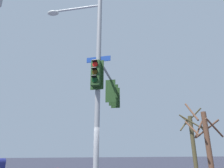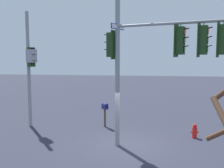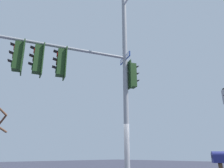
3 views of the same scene
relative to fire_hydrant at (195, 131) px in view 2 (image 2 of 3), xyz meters
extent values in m
plane|color=#2E2F3E|center=(3.43, 1.48, -0.34)|extent=(80.00, 80.00, 0.00)
cylinder|color=gray|center=(3.80, 1.58, 4.12)|extent=(0.22, 0.22, 8.94)
cylinder|color=gray|center=(1.26, 2.62, 5.14)|extent=(5.13, 2.18, 0.12)
cube|color=#1E3D19|center=(1.17, 2.65, 4.44)|extent=(0.42, 0.45, 1.10)
cube|color=#1E3D19|center=(1.33, 2.59, 4.44)|extent=(0.25, 0.53, 1.30)
cylinder|color=red|center=(1.02, 2.72, 4.78)|extent=(0.11, 0.21, 0.22)
cube|color=black|center=(0.95, 2.75, 4.90)|extent=(0.23, 0.25, 0.06)
cylinder|color=#352504|center=(1.02, 2.72, 4.44)|extent=(0.11, 0.21, 0.22)
cube|color=black|center=(0.95, 2.75, 4.56)|extent=(0.23, 0.25, 0.06)
cylinder|color=black|center=(1.02, 2.72, 4.10)|extent=(0.11, 0.21, 0.22)
cube|color=black|center=(0.95, 2.75, 4.22)|extent=(0.23, 0.25, 0.06)
cylinder|color=gray|center=(1.17, 2.65, 5.07)|extent=(0.04, 0.04, 0.15)
cube|color=#1E3D19|center=(0.36, 2.99, 4.44)|extent=(0.40, 0.44, 1.10)
cube|color=#1E3D19|center=(0.52, 2.93, 4.44)|extent=(0.22, 0.54, 1.30)
cylinder|color=red|center=(0.20, 3.04, 4.78)|extent=(0.10, 0.22, 0.22)
cube|color=black|center=(0.13, 3.07, 4.90)|extent=(0.22, 0.25, 0.06)
cylinder|color=#352504|center=(0.20, 3.04, 4.44)|extent=(0.10, 0.22, 0.22)
cube|color=black|center=(0.13, 3.07, 4.56)|extent=(0.22, 0.25, 0.06)
cylinder|color=black|center=(0.20, 3.04, 4.10)|extent=(0.10, 0.22, 0.22)
cube|color=black|center=(0.13, 3.07, 4.22)|extent=(0.22, 0.25, 0.06)
cylinder|color=gray|center=(0.36, 2.99, 5.07)|extent=(0.04, 0.04, 0.15)
cube|color=#1E3D19|center=(-0.29, 3.25, 4.44)|extent=(0.41, 0.45, 1.10)
cube|color=#1E3D19|center=(-0.13, 3.19, 4.44)|extent=(0.25, 0.53, 1.30)
cylinder|color=gray|center=(-0.29, 3.25, 5.07)|extent=(0.04, 0.04, 0.15)
cube|color=#1E3D19|center=(4.11, 1.46, 4.33)|extent=(0.42, 0.45, 1.10)
cube|color=#1E3D19|center=(3.95, 1.53, 4.33)|extent=(0.26, 0.53, 1.30)
cylinder|color=red|center=(4.26, 1.39, 4.67)|extent=(0.12, 0.21, 0.22)
cube|color=black|center=(4.33, 1.36, 4.79)|extent=(0.23, 0.26, 0.06)
cylinder|color=#352504|center=(4.26, 1.39, 4.33)|extent=(0.12, 0.21, 0.22)
cube|color=black|center=(4.33, 1.36, 4.45)|extent=(0.23, 0.26, 0.06)
cylinder|color=black|center=(4.26, 1.39, 3.99)|extent=(0.12, 0.21, 0.22)
cube|color=black|center=(4.33, 1.36, 4.11)|extent=(0.23, 0.26, 0.06)
cube|color=navy|center=(3.80, 1.58, 5.13)|extent=(0.48, 1.02, 0.24)
cube|color=white|center=(3.79, 1.59, 5.13)|extent=(0.42, 0.92, 0.18)
cylinder|color=gray|center=(9.26, -1.10, 2.99)|extent=(0.19, 0.19, 6.67)
cube|color=#99999E|center=(8.98, -0.89, 3.81)|extent=(0.67, 0.65, 0.74)
cube|color=#1E3D19|center=(9.01, -0.91, 3.74)|extent=(0.46, 0.47, 1.10)
cylinder|color=red|center=(8.88, -0.81, 4.08)|extent=(0.16, 0.19, 0.22)
cube|color=black|center=(8.82, -0.77, 4.20)|extent=(0.25, 0.26, 0.06)
cylinder|color=#352504|center=(8.88, -0.81, 3.74)|extent=(0.16, 0.19, 0.22)
cube|color=black|center=(8.82, -0.77, 3.86)|extent=(0.25, 0.26, 0.06)
cylinder|color=black|center=(8.88, -0.81, 3.40)|extent=(0.16, 0.19, 0.22)
cube|color=black|center=(8.82, -0.77, 3.52)|extent=(0.25, 0.26, 0.06)
cylinder|color=red|center=(0.00, 0.00, -0.07)|extent=(0.24, 0.24, 0.55)
sphere|color=red|center=(0.00, 0.00, 0.29)|extent=(0.20, 0.20, 0.20)
cylinder|color=red|center=(-0.14, 0.00, -0.04)|extent=(0.10, 0.09, 0.09)
cylinder|color=red|center=(0.14, 0.00, -0.04)|extent=(0.10, 0.09, 0.09)
cube|color=#4C3823|center=(4.86, -1.52, 0.18)|extent=(0.10, 0.10, 1.05)
cube|color=navy|center=(4.86, -1.52, 0.83)|extent=(0.45, 0.50, 0.24)
cylinder|color=navy|center=(4.86, -1.52, 0.95)|extent=(0.45, 0.50, 0.24)
camera|label=1|loc=(11.71, 0.66, 1.31)|focal=31.56mm
camera|label=2|loc=(2.55, 13.62, 3.93)|focal=42.70mm
camera|label=3|loc=(-2.81, -4.47, 0.96)|focal=34.59mm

